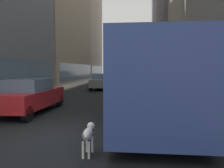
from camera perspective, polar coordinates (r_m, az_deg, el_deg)
name	(u,v)px	position (r m, az deg, el deg)	size (l,w,h in m)	color
ground_plane	(124,80)	(41.47, 3.16, 1.01)	(120.00, 120.00, 0.00)	black
sidewalk_left	(94,79)	(42.16, -4.60, 1.15)	(2.40, 110.00, 0.15)	#9E9991
sidewalk_right	(156,80)	(41.55, 11.04, 1.05)	(2.40, 110.00, 0.15)	#9E9991
building_left_far	(76,0)	(55.85, -9.24, 20.28)	(10.15, 14.83, 35.78)	#B2A893
transit_bus	(149,76)	(10.48, 9.38, 2.12)	(2.78, 11.53, 3.05)	#33478C
car_blue_hatchback	(131,75)	(43.06, 4.88, 2.21)	(1.81, 4.77, 1.62)	#4C6BB7
car_yellow_taxi	(132,74)	(51.57, 5.11, 2.49)	(1.84, 4.76, 1.62)	yellow
car_black_suv	(129,78)	(30.60, 4.32, 1.51)	(1.71, 4.13, 1.62)	black
car_grey_wagon	(102,81)	(22.63, -2.47, 0.69)	(1.91, 4.55, 1.62)	slate
car_red_coupe	(30,96)	(11.35, -20.13, -2.77)	(1.75, 4.56, 1.62)	red
car_silver_sedan	(119,75)	(43.43, 1.72, 2.23)	(1.79, 4.47, 1.62)	#B7BABF
dalmatian_dog	(88,134)	(5.63, -6.05, -12.46)	(0.22, 0.96, 0.72)	white
pedestrian_with_handbag	(212,97)	(9.53, 24.14, -2.96)	(0.45, 0.34, 1.69)	#1E1E2D
pedestrian_in_coat	(224,95)	(10.30, 26.60, -2.55)	(0.34, 0.34, 1.69)	#1E1E2D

